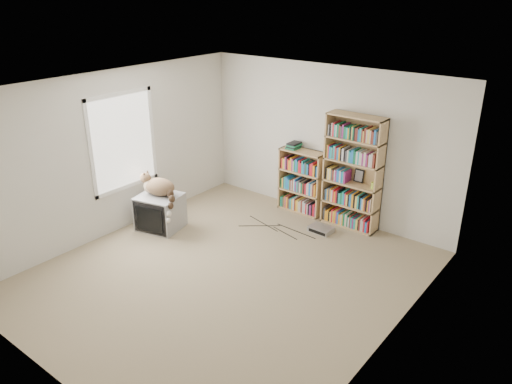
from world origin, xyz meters
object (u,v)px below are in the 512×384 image
Objects in this scene: bookcase_tall at (353,175)px; dvd_player at (321,229)px; crt_tv at (160,212)px; cat at (161,190)px; bookcase_short at (302,183)px.

bookcase_tall is 5.06× the size of dvd_player.
bookcase_tall is at bearing 26.00° from crt_tv.
bookcase_short reaches higher than cat.
bookcase_tall is (2.29, 1.94, 0.21)m from cat.
bookcase_tall reaches higher than crt_tv.
cat is 2.38m from bookcase_short.
crt_tv is at bearing -140.27° from bookcase_tall.
bookcase_short is at bearing 40.23° from crt_tv.
bookcase_tall is at bearing 24.20° from cat.
crt_tv is 0.70× the size of bookcase_short.
cat is 2.59m from dvd_player.
bookcase_short is (-0.92, -0.00, -0.37)m from bookcase_tall.
cat is 2.26× the size of dvd_player.
dvd_player is (2.10, 1.46, -0.24)m from crt_tv.
bookcase_short reaches higher than crt_tv.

